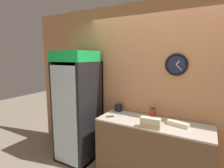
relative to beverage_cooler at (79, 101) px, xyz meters
The scene contains 9 objects.
wall_back 1.42m from the beverage_cooler, 14.83° to the left, with size 5.20×0.09×2.70m.
prep_counter 1.47m from the beverage_cooler, ahead, with size 1.62×0.59×0.91m.
beverage_cooler is the anchor object (origin of this frame).
sandwich_stack_bottom 1.39m from the beverage_cooler, ahead, with size 0.27×0.10×0.07m.
sandwich_stack_middle 1.39m from the beverage_cooler, ahead, with size 0.27×0.11×0.07m.
sandwich_flat_left 1.69m from the beverage_cooler, ahead, with size 0.30×0.15×0.06m.
chefs_knife 0.76m from the beverage_cooler, ahead, with size 0.27×0.24×0.02m.
condiment_jar 1.29m from the beverage_cooler, 10.81° to the left, with size 0.08×0.08×0.14m.
napkin_dispenser 0.72m from the beverage_cooler, 19.04° to the left, with size 0.11×0.09×0.12m.
Camera 1 is at (0.67, -1.55, 1.85)m, focal length 28.00 mm.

